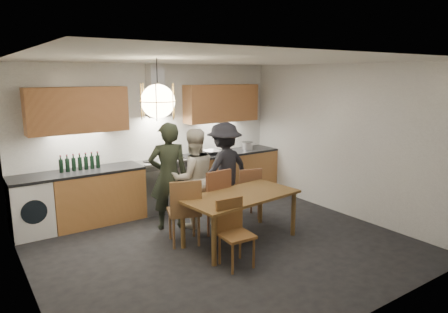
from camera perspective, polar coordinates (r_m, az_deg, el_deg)
ground at (r=5.90m, az=-0.12°, el=-12.47°), size 5.00×5.00×0.00m
room_shell at (r=5.44m, az=-0.13°, el=4.19°), size 5.02×4.52×2.61m
counter_run at (r=7.36m, az=-8.56°, el=-3.95°), size 5.00×0.62×0.90m
range_stove at (r=7.35m, az=-8.71°, el=-4.05°), size 0.90×0.60×0.92m
wall_fixtures at (r=7.21m, az=-9.48°, el=7.19°), size 4.30×0.54×1.10m
pendant_lamp at (r=4.82m, az=-9.43°, el=7.79°), size 0.43×0.43×0.70m
dining_table at (r=5.80m, az=2.36°, el=-6.23°), size 1.77×1.02×0.72m
chair_back_left at (r=5.72m, az=-5.62°, el=-7.32°), size 0.56×0.56×0.98m
chair_back_mid at (r=6.16m, az=-1.38°, el=-5.74°), size 0.48×0.48×1.00m
chair_back_right at (r=6.74m, az=3.48°, el=-4.78°), size 0.49×0.49×0.89m
chair_front at (r=5.17m, az=1.33°, el=-10.14°), size 0.41×0.41×0.86m
person_left at (r=6.32m, az=-7.92°, el=-2.79°), size 0.71×0.56×1.70m
person_mid at (r=6.37m, az=-4.38°, el=-3.10°), size 0.86×0.71×1.59m
person_right at (r=6.94m, az=0.06°, el=-1.74°), size 1.11×0.74×1.61m
mixing_bowl at (r=7.71m, az=-1.84°, el=0.62°), size 0.34×0.34×0.08m
stock_pot at (r=8.19m, az=3.35°, el=1.51°), size 0.25×0.25×0.15m
wine_bottles at (r=6.81m, az=-19.90°, el=-0.72°), size 0.64×0.06×0.27m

